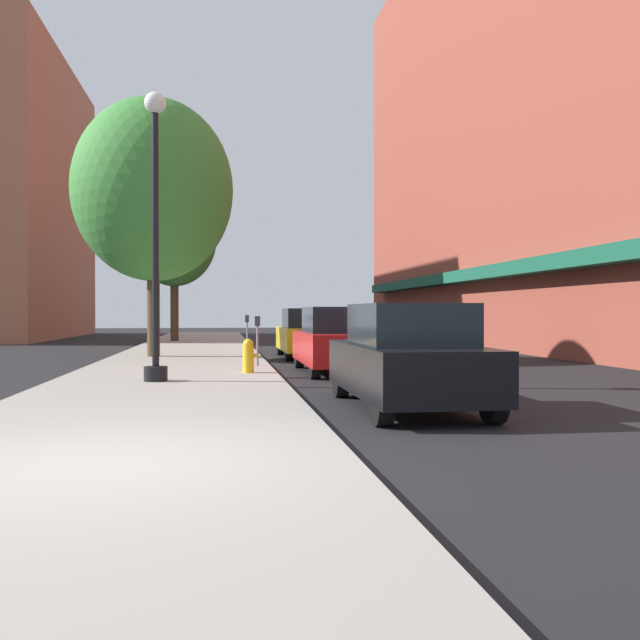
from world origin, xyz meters
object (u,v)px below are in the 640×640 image
at_px(parking_meter_far, 247,328).
at_px(tree_mid, 174,239).
at_px(tree_near, 153,190).
at_px(parking_meter_near, 257,334).
at_px(fire_hydrant, 248,356).
at_px(car_yellow, 308,334).
at_px(car_red, 337,341).
at_px(lamppost, 155,230).
at_px(car_black, 408,358).

height_order(parking_meter_far, tree_mid, tree_mid).
height_order(tree_near, tree_mid, tree_near).
bearing_deg(tree_near, parking_meter_near, -55.17).
relative_size(fire_hydrant, car_yellow, 0.18).
distance_m(tree_near, car_red, 8.79).
height_order(tree_near, car_red, tree_near).
bearing_deg(parking_meter_far, lamppost, -101.81).
height_order(lamppost, parking_meter_near, lamppost).
xyz_separation_m(lamppost, car_black, (4.23, -3.90, -2.39)).
bearing_deg(fire_hydrant, car_red, 24.04).
xyz_separation_m(parking_meter_near, tree_near, (-3.09, 4.44, 4.49)).
height_order(fire_hydrant, parking_meter_near, parking_meter_near).
bearing_deg(tree_near, parking_meter_far, 40.80).
relative_size(fire_hydrant, parking_meter_far, 0.60).
distance_m(fire_hydrant, car_black, 6.07).
bearing_deg(parking_meter_near, car_black, -75.79).
distance_m(fire_hydrant, parking_meter_near, 2.15).
height_order(parking_meter_far, car_black, car_black).
bearing_deg(tree_mid, parking_meter_far, -71.34).
xyz_separation_m(parking_meter_near, tree_mid, (-3.21, 16.61, 4.23)).
distance_m(parking_meter_near, tree_mid, 17.44).
bearing_deg(fire_hydrant, tree_mid, 98.78).
bearing_deg(fire_hydrant, car_yellow, 71.91).
height_order(tree_mid, car_black, tree_mid).
distance_m(parking_meter_far, car_red, 8.41).
bearing_deg(parking_meter_near, fire_hydrant, -98.76).
xyz_separation_m(car_red, car_yellow, (0.00, 5.94, 0.00)).
bearing_deg(parking_meter_far, tree_near, -139.20).
bearing_deg(car_yellow, fire_hydrant, -107.94).
distance_m(parking_meter_far, car_black, 14.94).
bearing_deg(parking_meter_near, car_yellow, 68.17).
distance_m(tree_near, tree_mid, 12.18).
bearing_deg(lamppost, tree_near, 95.62).
height_order(parking_meter_near, car_yellow, car_yellow).
height_order(parking_meter_near, car_black, car_black).
relative_size(lamppost, parking_meter_near, 4.50).
xyz_separation_m(tree_mid, car_red, (5.16, -17.68, -4.37)).
xyz_separation_m(tree_near, tree_mid, (-0.12, 12.17, -0.26)).
xyz_separation_m(fire_hydrant, tree_mid, (-2.89, 18.70, 4.66)).
bearing_deg(lamppost, car_yellow, 63.97).
height_order(parking_meter_near, tree_near, tree_near).
relative_size(fire_hydrant, car_red, 0.18).
distance_m(parking_meter_near, parking_meter_far, 7.11).
xyz_separation_m(lamppost, tree_mid, (-0.93, 20.41, 1.98)).
bearing_deg(tree_near, tree_mid, 90.56).
bearing_deg(car_black, parking_meter_near, 103.48).
xyz_separation_m(lamppost, fire_hydrant, (1.96, 1.71, -2.68)).
bearing_deg(car_yellow, tree_mid, 113.86).
distance_m(parking_meter_far, tree_mid, 10.89).
bearing_deg(parking_meter_near, car_red, -28.75).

